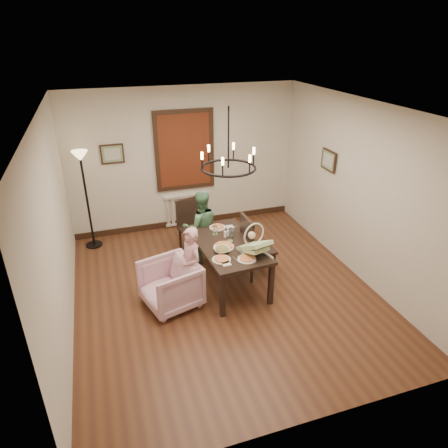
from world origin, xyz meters
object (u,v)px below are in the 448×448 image
chair_far (193,227)px  chair_right (259,246)px  drinking_glass (232,235)px  floor_lamp (87,202)px  seated_man (201,233)px  elderly_woman (191,272)px  armchair (170,285)px  baby_bouncer (255,244)px  dining_table (228,248)px

chair_far → chair_right: 1.38m
drinking_glass → floor_lamp: 2.82m
seated_man → drinking_glass: (0.32, -0.71, 0.26)m
elderly_woman → seated_man: 1.17m
armchair → baby_bouncer: 1.37m
chair_right → armchair: size_ratio=1.40×
dining_table → baby_bouncer: baby_bouncer is taller
armchair → floor_lamp: 2.53m
floor_lamp → chair_right: bearing=-35.9°
elderly_woman → baby_bouncer: bearing=60.2°
elderly_woman → baby_bouncer: size_ratio=1.95×
armchair → dining_table: bearing=89.4°
floor_lamp → drinking_glass: bearing=-40.9°
seated_man → dining_table: bearing=105.7°
dining_table → drinking_glass: 0.22m
seated_man → drinking_glass: seated_man is taller
chair_right → elderly_woman: 1.26m
baby_bouncer → drinking_glass: size_ratio=3.98×
seated_man → baby_bouncer: (0.47, -1.28, 0.37)m
dining_table → chair_far: (-0.27, 1.20, -0.16)m
seated_man → drinking_glass: bearing=115.7°
chair_right → floor_lamp: floor_lamp is taller
chair_far → elderly_woman: (-0.38, -1.44, 0.01)m
chair_right → floor_lamp: (-2.58, 1.87, 0.36)m
floor_lamp → elderly_woman: bearing=-58.3°
drinking_glass → chair_far: bearing=109.3°
baby_bouncer → armchair: bearing=157.4°
elderly_woman → seated_man: size_ratio=0.93×
dining_table → floor_lamp: floor_lamp is taller
chair_far → seated_man: 0.37m
baby_bouncer → floor_lamp: floor_lamp is taller
chair_right → floor_lamp: size_ratio=0.60×
seated_man → armchair: bearing=56.9°
chair_far → seated_man: bearing=-97.0°
chair_right → armchair: chair_right is taller
seated_man → floor_lamp: size_ratio=0.60×
chair_right → drinking_glass: chair_right is taller
baby_bouncer → floor_lamp: size_ratio=0.28×
armchair → baby_bouncer: (1.24, -0.17, 0.55)m
dining_table → armchair: dining_table is taller
chair_right → chair_far: bearing=34.9°
chair_far → drinking_glass: chair_far is taller
armchair → seated_man: (0.76, 1.10, 0.19)m
floor_lamp → baby_bouncer: bearing=-46.6°
armchair → drinking_glass: (1.08, 0.39, 0.45)m
floor_lamp → armchair: bearing=-65.0°
chair_far → baby_bouncer: baby_bouncer is taller
armchair → elderly_woman: (0.32, 0.02, 0.15)m
dining_table → seated_man: (-0.21, 0.84, -0.12)m
chair_right → armchair: bearing=101.4°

